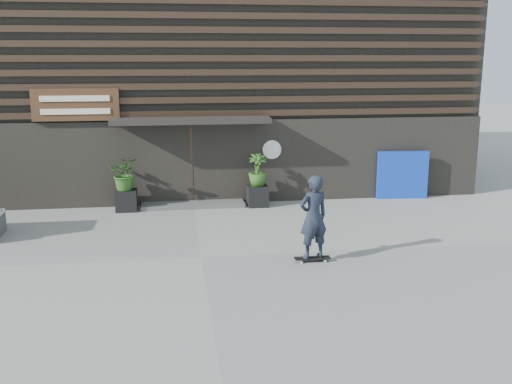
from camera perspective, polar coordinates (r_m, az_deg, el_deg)
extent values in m
plane|color=gray|center=(13.26, -5.25, -6.23)|extent=(80.00, 80.00, 0.00)
cube|color=#4B4B48|center=(17.66, -6.05, -1.19)|extent=(3.00, 0.80, 0.12)
cube|color=black|center=(17.45, -12.29, -0.78)|extent=(0.60, 0.60, 0.60)
imported|color=#2D591E|center=(17.28, -12.41, 1.74)|extent=(0.86, 0.75, 0.96)
cube|color=black|center=(17.57, 0.15, -0.38)|extent=(0.60, 0.60, 0.60)
imported|color=#2D591E|center=(17.41, 0.16, 2.12)|extent=(0.54, 0.54, 0.96)
cube|color=#0D31AF|center=(18.96, 13.84, 1.59)|extent=(1.59, 0.26, 1.48)
cube|color=black|center=(22.53, -6.85, 11.95)|extent=(18.00, 10.00, 8.00)
cube|color=black|center=(17.74, -6.19, 2.81)|extent=(18.00, 0.12, 2.50)
cube|color=#38281E|center=(17.49, -6.30, 7.46)|extent=(17.60, 0.08, 0.18)
cube|color=#38281E|center=(17.46, -6.33, 8.74)|extent=(17.60, 0.08, 0.18)
cube|color=#38281E|center=(17.43, -6.36, 10.02)|extent=(17.60, 0.08, 0.18)
cube|color=#38281E|center=(17.42, -6.39, 11.31)|extent=(17.60, 0.08, 0.18)
cube|color=#38281E|center=(17.41, -6.42, 12.60)|extent=(17.60, 0.08, 0.18)
cube|color=#38281E|center=(17.42, -6.46, 13.89)|extent=(17.60, 0.08, 0.18)
cube|color=#38281E|center=(17.43, -6.49, 15.18)|extent=(17.60, 0.08, 0.18)
cube|color=#38281E|center=(17.45, -6.53, 16.47)|extent=(17.60, 0.08, 0.18)
cube|color=#38281E|center=(17.48, -6.56, 17.75)|extent=(17.60, 0.08, 0.18)
cube|color=black|center=(17.13, -6.24, 6.84)|extent=(4.50, 1.00, 0.15)
cube|color=black|center=(17.92, -6.20, 2.58)|extent=(2.40, 0.30, 2.30)
cube|color=#38281E|center=(17.74, -6.18, 2.48)|extent=(0.06, 0.10, 2.30)
cube|color=#472B19|center=(17.57, -16.90, 7.99)|extent=(2.40, 0.10, 0.90)
cube|color=beige|center=(17.49, -16.97, 8.56)|extent=(1.90, 0.02, 0.16)
cube|color=beige|center=(17.52, -16.89, 7.39)|extent=(1.90, 0.02, 0.16)
cylinder|color=white|center=(17.85, 1.54, 4.08)|extent=(0.56, 0.03, 0.56)
cube|color=black|center=(12.96, 5.42, -6.30)|extent=(0.78, 0.20, 0.02)
cylinder|color=#ABABA6|center=(12.84, 4.39, -6.75)|extent=(0.06, 0.03, 0.06)
cylinder|color=#BBBBB6|center=(13.02, 4.19, -6.45)|extent=(0.06, 0.03, 0.06)
cylinder|color=#A8A9A4|center=(12.95, 6.65, -6.61)|extent=(0.06, 0.03, 0.06)
cylinder|color=#A7A8A3|center=(13.14, 6.42, -6.32)|extent=(0.06, 0.03, 0.06)
imported|color=black|center=(12.69, 5.51, -2.39)|extent=(0.76, 0.60, 1.81)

